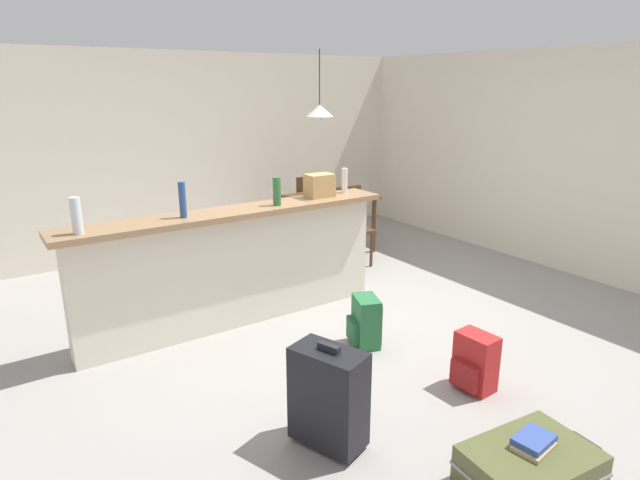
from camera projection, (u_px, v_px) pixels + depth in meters
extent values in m
cube|color=gray|center=(338.00, 325.00, 4.86)|extent=(13.00, 13.00, 0.05)
cube|color=silver|center=(201.00, 152.00, 6.92)|extent=(6.60, 0.10, 2.50)
cube|color=silver|center=(529.00, 158.00, 6.39)|extent=(0.10, 6.00, 2.50)
cube|color=silver|center=(236.00, 271.00, 4.72)|extent=(2.80, 0.20, 1.01)
cube|color=#93704C|center=(233.00, 213.00, 4.57)|extent=(2.96, 0.40, 0.05)
cylinder|color=silver|center=(76.00, 216.00, 3.80)|extent=(0.07, 0.07, 0.27)
cylinder|color=#284C89|center=(182.00, 200.00, 4.27)|extent=(0.06, 0.06, 0.29)
cylinder|color=#2D6B38|center=(277.00, 191.00, 4.71)|extent=(0.07, 0.07, 0.25)
cylinder|color=silver|center=(345.00, 180.00, 5.26)|extent=(0.06, 0.06, 0.24)
cube|color=tan|center=(319.00, 185.00, 5.06)|extent=(0.26, 0.18, 0.22)
cube|color=#4C331E|center=(328.00, 197.00, 6.72)|extent=(1.10, 0.80, 0.04)
cylinder|color=#4C331E|center=(310.00, 238.00, 6.29)|extent=(0.06, 0.06, 0.70)
cylinder|color=#4C331E|center=(374.00, 226.00, 6.82)|extent=(0.06, 0.06, 0.70)
cylinder|color=#4C331E|center=(281.00, 225.00, 6.83)|extent=(0.06, 0.06, 0.70)
cylinder|color=#4C331E|center=(342.00, 215.00, 7.36)|extent=(0.06, 0.06, 0.70)
cube|color=#4C331E|center=(353.00, 230.00, 6.31)|extent=(0.44, 0.44, 0.04)
cube|color=#4C331E|center=(346.00, 206.00, 6.39)|extent=(0.40, 0.08, 0.48)
cylinder|color=#4C331E|center=(348.00, 254.00, 6.17)|extent=(0.04, 0.04, 0.41)
cylinder|color=#4C331E|center=(371.00, 250.00, 6.31)|extent=(0.04, 0.04, 0.41)
cylinder|color=#4C331E|center=(335.00, 247.00, 6.44)|extent=(0.04, 0.04, 0.41)
cylinder|color=#4C331E|center=(357.00, 243.00, 6.58)|extent=(0.04, 0.04, 0.41)
cube|color=#4C331E|center=(305.00, 210.00, 7.30)|extent=(0.46, 0.46, 0.04)
cube|color=#4C331E|center=(311.00, 194.00, 7.07)|extent=(0.40, 0.10, 0.48)
cylinder|color=#4C331E|center=(311.00, 222.00, 7.57)|extent=(0.04, 0.04, 0.41)
cylinder|color=#4C331E|center=(291.00, 225.00, 7.44)|extent=(0.04, 0.04, 0.41)
cylinder|color=#4C331E|center=(321.00, 228.00, 7.29)|extent=(0.04, 0.04, 0.41)
cylinder|color=#4C331E|center=(299.00, 230.00, 7.16)|extent=(0.04, 0.04, 0.41)
cylinder|color=black|center=(320.00, 78.00, 6.35)|extent=(0.01, 0.01, 0.66)
cone|color=white|center=(320.00, 111.00, 6.46)|extent=(0.34, 0.34, 0.14)
sphere|color=white|center=(320.00, 117.00, 6.48)|extent=(0.07, 0.07, 0.07)
cube|color=#51562D|center=(530.00, 468.00, 2.86)|extent=(0.72, 0.55, 0.22)
cube|color=gray|center=(530.00, 468.00, 2.86)|extent=(0.74, 0.56, 0.02)
cube|color=#2D2D33|center=(580.00, 445.00, 3.05)|extent=(0.16, 0.19, 0.02)
cube|color=red|center=(476.00, 361.00, 3.77)|extent=(0.19, 0.29, 0.42)
cube|color=maroon|center=(465.00, 376.00, 3.72)|extent=(0.07, 0.22, 0.19)
cube|color=black|center=(476.00, 356.00, 3.88)|extent=(0.03, 0.04, 0.36)
cube|color=black|center=(492.00, 364.00, 3.78)|extent=(0.03, 0.04, 0.36)
cube|color=black|center=(328.00, 396.00, 3.13)|extent=(0.37, 0.50, 0.60)
cylinder|color=black|center=(355.00, 452.00, 3.11)|extent=(0.05, 0.07, 0.06)
cylinder|color=black|center=(304.00, 428.00, 3.32)|extent=(0.05, 0.07, 0.06)
cube|color=#232328|center=(329.00, 348.00, 3.04)|extent=(0.08, 0.15, 0.04)
cube|color=#286B3D|center=(366.00, 321.00, 4.40)|extent=(0.27, 0.33, 0.42)
cube|color=#205530|center=(353.00, 331.00, 4.40)|extent=(0.14, 0.23, 0.19)
cube|color=black|center=(375.00, 319.00, 4.49)|extent=(0.04, 0.04, 0.36)
cube|color=black|center=(380.00, 326.00, 4.36)|extent=(0.04, 0.04, 0.36)
cube|color=tan|center=(534.00, 446.00, 2.85)|extent=(0.24, 0.19, 0.03)
cube|color=#334C99|center=(534.00, 439.00, 2.86)|extent=(0.24, 0.19, 0.03)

